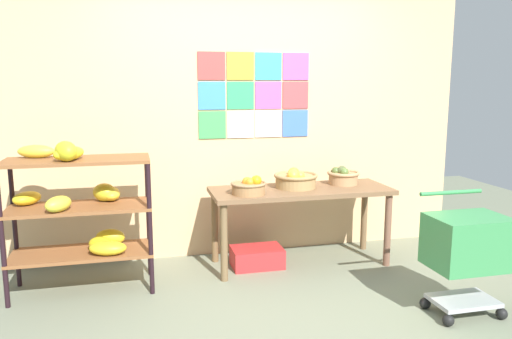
% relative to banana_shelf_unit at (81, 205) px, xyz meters
% --- Properties ---
extents(ground, '(9.03, 9.03, 0.00)m').
position_rel_banana_shelf_unit_xyz_m(ground, '(1.42, -0.92, -0.69)').
color(ground, slate).
extents(back_wall_with_art, '(4.28, 0.07, 2.91)m').
position_rel_banana_shelf_unit_xyz_m(back_wall_with_art, '(1.42, 0.62, 0.77)').
color(back_wall_with_art, tan).
rests_on(back_wall_with_art, ground).
extents(banana_shelf_unit, '(1.07, 0.56, 1.19)m').
position_rel_banana_shelf_unit_xyz_m(banana_shelf_unit, '(0.00, 0.00, 0.00)').
color(banana_shelf_unit, black).
rests_on(banana_shelf_unit, ground).
extents(display_table, '(1.59, 0.59, 0.69)m').
position_rel_banana_shelf_unit_xyz_m(display_table, '(1.83, 0.15, -0.09)').
color(display_table, brown).
rests_on(display_table, ground).
extents(fruit_basket_back_left, '(0.29, 0.29, 0.17)m').
position_rel_banana_shelf_unit_xyz_m(fruit_basket_back_left, '(2.27, 0.24, 0.08)').
color(fruit_basket_back_left, '#A77B51').
rests_on(fruit_basket_back_left, display_table).
extents(fruit_basket_left, '(0.39, 0.39, 0.17)m').
position_rel_banana_shelf_unit_xyz_m(fruit_basket_left, '(1.79, 0.20, 0.08)').
color(fruit_basket_left, '#9B7B4B').
rests_on(fruit_basket_left, display_table).
extents(fruit_basket_right, '(0.30, 0.30, 0.16)m').
position_rel_banana_shelf_unit_xyz_m(fruit_basket_right, '(1.33, 0.04, 0.07)').
color(fruit_basket_right, '#986E43').
rests_on(fruit_basket_right, display_table).
extents(produce_crate_under_table, '(0.45, 0.30, 0.17)m').
position_rel_banana_shelf_unit_xyz_m(produce_crate_under_table, '(1.43, 0.17, -0.60)').
color(produce_crate_under_table, red).
rests_on(produce_crate_under_table, ground).
extents(shopping_cart, '(0.52, 0.42, 0.85)m').
position_rel_banana_shelf_unit_xyz_m(shopping_cart, '(2.62, -1.08, -0.19)').
color(shopping_cart, black).
rests_on(shopping_cart, ground).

